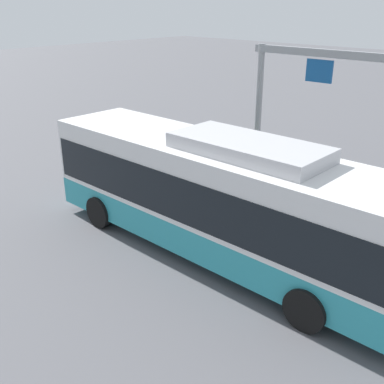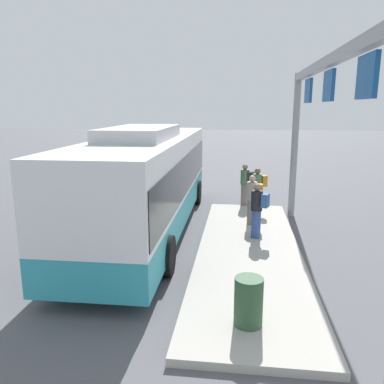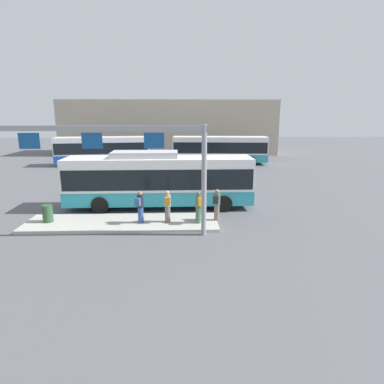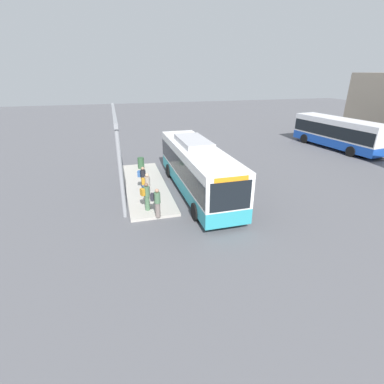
{
  "view_description": "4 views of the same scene",
  "coord_description": "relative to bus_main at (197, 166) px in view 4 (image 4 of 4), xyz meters",
  "views": [
    {
      "loc": [
        -7.26,
        8.76,
        6.58
      ],
      "look_at": [
        1.07,
        -0.05,
        1.56
      ],
      "focal_mm": 43.5,
      "sensor_mm": 36.0,
      "label": 1
    },
    {
      "loc": [
        -12.05,
        -2.92,
        4.02
      ],
      "look_at": [
        0.91,
        -1.31,
        1.14
      ],
      "focal_mm": 36.06,
      "sensor_mm": 36.0,
      "label": 2
    },
    {
      "loc": [
        1.3,
        -19.79,
        5.7
      ],
      "look_at": [
        1.96,
        -0.9,
        1.16
      ],
      "focal_mm": 30.82,
      "sensor_mm": 36.0,
      "label": 3
    },
    {
      "loc": [
        17.1,
        -5.02,
        7.57
      ],
      "look_at": [
        3.13,
        -1.19,
        1.39
      ],
      "focal_mm": 26.56,
      "sensor_mm": 36.0,
      "label": 4
    }
  ],
  "objects": [
    {
      "name": "ground_plane",
      "position": [
        0.01,
        0.0,
        -1.81
      ],
      "size": [
        120.0,
        120.0,
        0.0
      ],
      "primitive_type": "plane",
      "color": "#56565B"
    },
    {
      "name": "platform_curb",
      "position": [
        -1.79,
        -3.25,
        -1.73
      ],
      "size": [
        10.0,
        2.8,
        0.16
      ],
      "primitive_type": "cube",
      "color": "#B2ADA3",
      "rests_on": "ground"
    },
    {
      "name": "bus_main",
      "position": [
        0.0,
        0.0,
        0.0
      ],
      "size": [
        11.27,
        2.78,
        3.46
      ],
      "rotation": [
        0.0,
        0.0,
        0.01
      ],
      "color": "teal",
      "rests_on": "ground"
    },
    {
      "name": "bus_background_left",
      "position": [
        -7.4,
        17.48,
        -0.03
      ],
      "size": [
        10.36,
        3.83,
        3.1
      ],
      "rotation": [
        0.0,
        0.0,
        3.27
      ],
      "color": "#1947AD",
      "rests_on": "ground"
    },
    {
      "name": "person_boarding",
      "position": [
        3.19,
        -3.18,
        -0.76
      ],
      "size": [
        0.47,
        0.59,
        1.67
      ],
      "rotation": [
        0.0,
        0.0,
        1.23
      ],
      "color": "slate",
      "rests_on": "platform_curb"
    },
    {
      "name": "person_waiting_near",
      "position": [
        2.21,
        -3.63,
        -0.76
      ],
      "size": [
        0.5,
        0.6,
        1.67
      ],
      "rotation": [
        0.0,
        0.0,
        2.0
      ],
      "color": "#476B4C",
      "rests_on": "platform_curb"
    },
    {
      "name": "person_waiting_mid",
      "position": [
        0.61,
        -3.39,
        -0.76
      ],
      "size": [
        0.35,
        0.53,
        1.67
      ],
      "rotation": [
        0.0,
        0.0,
        1.6
      ],
      "color": "slate",
      "rests_on": "platform_curb"
    },
    {
      "name": "person_waiting_far",
      "position": [
        -0.78,
        -3.49,
        -0.76
      ],
      "size": [
        0.48,
        0.6,
        1.67
      ],
      "rotation": [
        0.0,
        0.0,
        1.18
      ],
      "color": "#334C8C",
      "rests_on": "platform_curb"
    },
    {
      "name": "platform_sign_gantry",
      "position": [
        -2.62,
        -4.9,
        2.0
      ],
      "size": [
        10.4,
        0.24,
        5.2
      ],
      "color": "gray",
      "rests_on": "ground"
    },
    {
      "name": "trash_bin",
      "position": [
        -5.63,
        -3.15,
        -1.2
      ],
      "size": [
        0.52,
        0.52,
        0.9
      ],
      "primitive_type": "cylinder",
      "color": "#2D5133",
      "rests_on": "platform_curb"
    }
  ]
}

